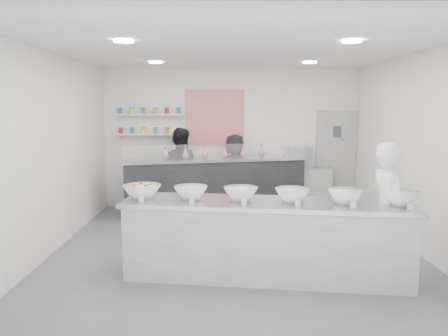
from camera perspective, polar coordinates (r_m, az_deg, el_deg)
The scene contains 26 objects.
floor at distance 6.87m, azimuth 1.41°, elevation -10.56°, with size 6.00×6.00×0.00m, color #515156.
ceiling at distance 6.56m, azimuth 1.51°, elevation 15.13°, with size 6.00×6.00×0.00m, color white.
back_wall at distance 9.53m, azimuth 0.93°, elevation 3.88°, with size 5.50×5.50×0.00m, color white.
left_wall at distance 7.02m, azimuth -21.59°, elevation 1.84°, with size 6.00×6.00×0.00m, color white.
right_wall at distance 7.17m, azimuth 24.00°, elevation 1.83°, with size 6.00×6.00×0.00m, color white.
back_door at distance 9.86m, azimuth 14.41°, elevation 1.14°, with size 0.88×0.04×2.10m, color #9D9D9A.
pattern_panel at distance 9.49m, azimuth -1.19°, elevation 6.58°, with size 1.25×0.03×1.20m, color red.
jar_shelf_lower at distance 9.55m, azimuth -9.64°, elevation 4.38°, with size 1.45×0.22×0.04m, color silver.
jar_shelf_upper at distance 9.54m, azimuth -9.70°, elevation 6.90°, with size 1.45×0.22×0.04m, color silver.
preserve_jars at distance 9.52m, azimuth -9.70°, elevation 6.05°, with size 1.45×0.10×0.56m, color #EA0233, non-canonical shape.
downlight_0 at distance 5.69m, azimuth -12.98°, elevation 15.83°, with size 0.24×0.24×0.02m, color white.
downlight_1 at distance 5.79m, azimuth 16.36°, elevation 15.58°, with size 0.24×0.24×0.02m, color white.
downlight_2 at distance 8.23m, azimuth -8.91°, elevation 13.45°, with size 0.24×0.24×0.02m, color white.
downlight_3 at distance 8.30m, azimuth 11.14°, elevation 13.35°, with size 0.24×0.24×0.02m, color white.
prep_counter at distance 5.69m, azimuth 5.48°, elevation -9.28°, with size 3.66×0.83×1.00m, color #999995.
back_bar at distance 8.96m, azimuth -1.19°, elevation -2.34°, with size 3.71×0.68×1.15m, color black.
sneeze_guard at distance 8.55m, azimuth -0.75°, elevation 2.10°, with size 3.66×0.02×0.31m, color white.
espresso_ledge at distance 9.61m, azimuth 10.24°, elevation -2.54°, with size 1.21×0.38×0.90m, color #999995.
espresso_machine at distance 9.49m, azimuth 9.60°, elevation 1.38°, with size 0.56×0.39×0.43m, color #93969E.
cup_stacks at distance 9.48m, azimuth 8.99°, elevation 1.00°, with size 0.24×0.24×0.30m, color tan, non-canonical shape.
prep_bowls at distance 5.54m, azimuth 5.56°, elevation -3.48°, with size 3.69×0.54×0.17m, color white, non-canonical shape.
label_cards at distance 5.04m, azimuth 6.96°, elevation -5.27°, with size 3.31×0.04×0.07m, color white, non-canonical shape.
cookie_bags at distance 8.87m, azimuth -1.21°, elevation 2.12°, with size 2.13×0.13×0.25m, color #C76B93, non-canonical shape.
woman_prep at distance 5.89m, azimuth 20.62°, elevation -5.35°, with size 0.64×0.42×1.75m, color white.
staff_left at distance 9.24m, azimuth -5.82°, elevation -0.19°, with size 0.85×0.66×1.75m, color black.
staff_right at distance 9.17m, azimuth 1.40°, elevation -0.61°, with size 0.79×0.52×1.62m, color black.
Camera 1 is at (-0.19, -6.51, 2.19)m, focal length 35.00 mm.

